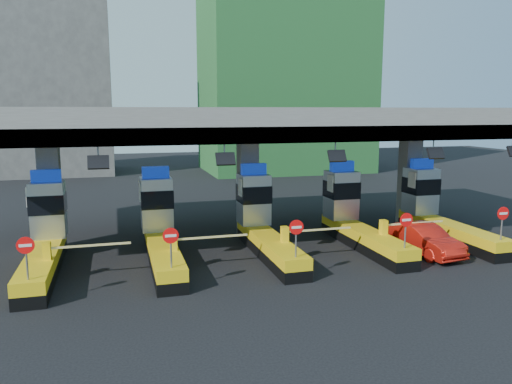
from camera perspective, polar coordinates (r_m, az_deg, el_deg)
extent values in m
plane|color=black|center=(24.90, 0.84, -6.71)|extent=(120.00, 120.00, 0.00)
cube|color=slate|center=(26.82, -0.98, 7.98)|extent=(28.00, 12.00, 1.50)
cube|color=#4C4C49|center=(21.38, 2.96, 6.56)|extent=(28.00, 0.60, 0.70)
cube|color=slate|center=(26.44, -22.40, -0.37)|extent=(1.00, 1.00, 5.50)
cube|color=slate|center=(27.13, -0.96, 0.57)|extent=(1.00, 1.00, 5.50)
cube|color=slate|center=(31.19, 17.10, 1.31)|extent=(1.00, 1.00, 5.50)
cylinder|color=slate|center=(20.30, -17.60, 4.29)|extent=(0.06, 0.06, 0.50)
cube|color=black|center=(20.13, -17.57, 3.25)|extent=(0.80, 0.38, 0.54)
cylinder|color=slate|center=(20.75, -3.63, 4.81)|extent=(0.06, 0.06, 0.50)
cube|color=black|center=(20.59, -3.51, 3.80)|extent=(0.80, 0.38, 0.54)
cylinder|color=slate|center=(22.34, 9.05, 5.03)|extent=(0.06, 0.06, 0.50)
cube|color=black|center=(22.19, 9.25, 4.09)|extent=(0.80, 0.38, 0.54)
cylinder|color=slate|center=(24.85, 19.62, 5.03)|extent=(0.06, 0.06, 0.50)
cube|color=black|center=(24.72, 19.84, 4.18)|extent=(0.80, 0.38, 0.54)
cube|color=black|center=(23.12, -23.13, -8.11)|extent=(1.20, 8.00, 0.50)
cube|color=#E5B70C|center=(22.98, -23.21, -6.91)|extent=(1.20, 8.00, 0.50)
cube|color=#9EA3A8|center=(25.34, -22.64, -1.81)|extent=(1.50, 1.50, 2.60)
cube|color=black|center=(25.27, -22.69, -1.15)|extent=(1.56, 1.56, 0.90)
cube|color=#0C2DBF|center=(25.10, -22.87, 1.73)|extent=(1.30, 0.35, 0.55)
cube|color=white|center=(25.04, -24.63, -0.44)|extent=(0.06, 0.70, 0.90)
cylinder|color=slate|center=(19.31, -24.72, -7.26)|extent=(0.07, 0.07, 1.30)
cylinder|color=red|center=(19.13, -24.85, -5.56)|extent=(0.60, 0.04, 0.60)
cube|color=white|center=(19.11, -24.86, -5.57)|extent=(0.42, 0.02, 0.10)
cube|color=#E5B70C|center=(21.63, -22.78, -6.23)|extent=(0.30, 0.35, 0.70)
cube|color=white|center=(21.46, -18.40, -5.82)|extent=(3.20, 0.08, 0.08)
cube|color=black|center=(22.98, -10.57, -7.60)|extent=(1.20, 8.00, 0.50)
cube|color=#E5B70C|center=(22.84, -10.61, -6.40)|extent=(1.20, 8.00, 0.50)
cube|color=#9EA3A8|center=(25.21, -11.30, -1.32)|extent=(1.50, 1.50, 2.60)
cube|color=black|center=(25.14, -11.32, -0.65)|extent=(1.56, 1.56, 0.90)
cube|color=#0C2DBF|center=(24.98, -11.41, 2.25)|extent=(1.30, 0.35, 0.55)
cube|color=white|center=(24.75, -13.14, 0.07)|extent=(0.06, 0.70, 0.90)
cylinder|color=slate|center=(19.15, -9.69, -6.66)|extent=(0.07, 0.07, 1.30)
cylinder|color=red|center=(18.96, -9.73, -4.94)|extent=(0.60, 0.04, 0.60)
cube|color=white|center=(18.94, -9.72, -4.96)|extent=(0.42, 0.02, 0.10)
cube|color=#E5B70C|center=(21.56, -9.43, -5.66)|extent=(0.30, 0.35, 0.70)
cube|color=white|center=(21.77, -5.10, -5.15)|extent=(3.20, 0.08, 0.08)
cube|color=black|center=(23.91, 1.53, -6.77)|extent=(1.20, 8.00, 0.50)
cube|color=#E5B70C|center=(23.77, 1.53, -5.62)|extent=(1.20, 8.00, 0.50)
cube|color=#9EA3A8|center=(26.06, -0.28, -0.79)|extent=(1.50, 1.50, 2.60)
cube|color=black|center=(25.99, -0.27, -0.15)|extent=(1.56, 1.56, 0.90)
cube|color=#0C2DBF|center=(25.83, -0.28, 2.66)|extent=(1.30, 0.35, 0.55)
cube|color=white|center=(25.46, -1.84, 0.56)|extent=(0.06, 0.70, 0.90)
cylinder|color=slate|center=(20.25, 4.59, -5.67)|extent=(0.07, 0.07, 1.30)
cylinder|color=red|center=(20.08, 4.64, -4.03)|extent=(0.60, 0.04, 0.60)
cube|color=white|center=(20.05, 4.67, -4.05)|extent=(0.42, 0.02, 0.10)
cube|color=#E5B70C|center=(22.63, 3.30, -4.83)|extent=(0.30, 0.35, 0.70)
cube|color=white|center=(23.18, 7.17, -4.29)|extent=(3.20, 0.08, 0.08)
cube|color=black|center=(25.79, 12.25, -5.78)|extent=(1.20, 8.00, 0.50)
cube|color=#E5B70C|center=(25.66, 12.29, -4.71)|extent=(1.20, 8.00, 0.50)
cube|color=#9EA3A8|center=(27.80, 9.70, -0.29)|extent=(1.50, 1.50, 2.60)
cube|color=black|center=(27.73, 9.74, 0.32)|extent=(1.56, 1.56, 0.90)
cube|color=#0C2DBF|center=(27.58, 9.79, 2.95)|extent=(1.30, 0.35, 0.55)
cube|color=white|center=(27.09, 8.49, 0.99)|extent=(0.06, 0.70, 0.90)
cylinder|color=slate|center=(22.44, 16.69, -4.55)|extent=(0.07, 0.07, 1.30)
cylinder|color=red|center=(22.28, 16.80, -3.07)|extent=(0.60, 0.04, 0.60)
cube|color=white|center=(22.26, 16.84, -3.08)|extent=(0.42, 0.02, 0.10)
cube|color=#E5B70C|center=(24.68, 14.37, -3.92)|extent=(0.30, 0.35, 0.70)
cube|color=white|center=(25.51, 17.59, -3.40)|extent=(3.20, 0.08, 0.08)
cube|color=black|center=(28.44, 21.22, -4.80)|extent=(1.20, 8.00, 0.50)
cube|color=#E5B70C|center=(28.32, 21.28, -3.82)|extent=(1.20, 8.00, 0.50)
cube|color=#9EA3A8|center=(30.27, 18.28, 0.15)|extent=(1.50, 1.50, 2.60)
cube|color=black|center=(30.21, 18.33, 0.71)|extent=(1.56, 1.56, 0.90)
cube|color=#0C2DBF|center=(30.07, 18.44, 3.13)|extent=(1.30, 0.35, 0.55)
cube|color=white|center=(29.48, 17.39, 1.34)|extent=(0.06, 0.70, 0.90)
cylinder|color=slate|center=(25.44, 26.27, -3.51)|extent=(0.07, 0.07, 1.30)
cylinder|color=red|center=(25.30, 26.41, -2.20)|extent=(0.60, 0.04, 0.60)
cube|color=white|center=(25.28, 26.45, -2.21)|extent=(0.42, 0.02, 0.10)
cube|color=#E5B70C|center=(27.49, 23.44, -3.06)|extent=(0.30, 0.35, 0.70)
cube|color=white|center=(28.54, 26.03, -2.60)|extent=(3.20, 0.08, 0.08)
cube|color=#1E5926|center=(58.51, 3.28, 16.30)|extent=(18.00, 12.00, 28.00)
cube|color=#4C4C49|center=(59.40, -23.09, 10.64)|extent=(14.00, 10.00, 18.00)
imported|color=red|center=(25.50, 18.58, -5.13)|extent=(2.02, 4.56, 1.45)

